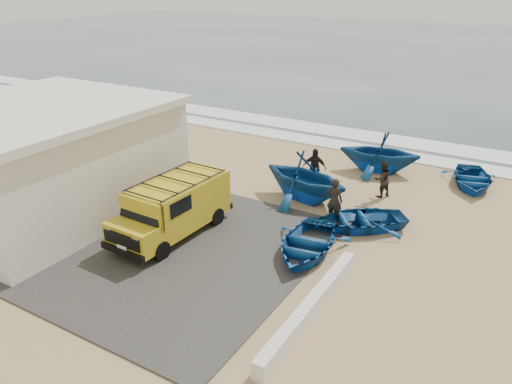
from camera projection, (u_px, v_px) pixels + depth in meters
The scene contains 16 objects.
ground at pixel (224, 231), 18.90m from camera, with size 160.00×160.00×0.00m, color tan.
slab at pixel (148, 239), 18.24m from camera, with size 12.00×10.00×0.05m, color #3E3B39.
ocean at pixel (472, 53), 63.10m from camera, with size 180.00×88.00×0.01m, color #385166.
surf_line at pixel (342, 145), 28.36m from camera, with size 180.00×1.60×0.06m, color white.
surf_wash at pixel (357, 135), 30.33m from camera, with size 180.00×2.20×0.04m, color white.
building at pixel (39, 158), 19.97m from camera, with size 8.40×9.40×4.30m.
parapet at pixel (311, 307), 14.08m from camera, with size 0.35×6.00×0.55m, color silver.
van at pixel (174, 206), 18.27m from camera, with size 2.14×4.99×2.11m.
boat_near_left at pixel (306, 243), 17.23m from camera, with size 2.66×3.73×0.77m, color #124D94.
boat_near_right at pixel (359, 219), 18.97m from camera, with size 2.56×3.58×0.74m, color #124D94.
boat_mid_left at pixel (305, 176), 21.13m from camera, with size 3.52×4.08×2.15m, color #124D94.
boat_far_left at pixel (380, 152), 24.27m from camera, with size 3.32×3.85×2.03m, color #124D94.
boat_far_right at pixel (472, 179), 22.78m from camera, with size 2.50×3.50×0.73m, color #124D94.
fisherman_front at pixel (335, 200), 19.35m from camera, with size 0.65×0.43×1.78m, color black.
fisherman_middle at pixel (382, 179), 21.55m from camera, with size 0.79×0.62×1.63m, color black.
fisherman_back at pixel (314, 168), 22.47m from camera, with size 1.08×0.45×1.85m, color black.
Camera 1 is at (9.59, -13.79, 8.86)m, focal length 35.00 mm.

